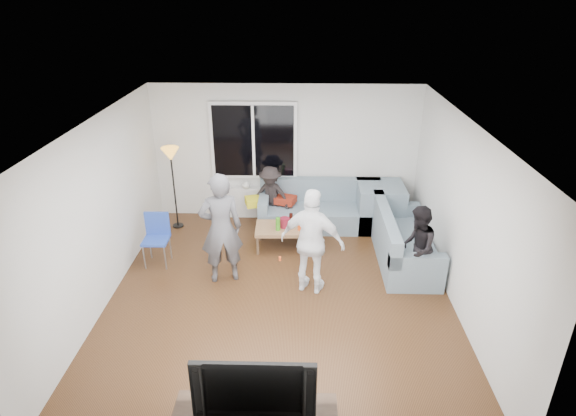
{
  "coord_description": "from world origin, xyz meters",
  "views": [
    {
      "loc": [
        0.28,
        -5.88,
        4.18
      ],
      "look_at": [
        0.1,
        0.6,
        1.15
      ],
      "focal_mm": 29.7,
      "sensor_mm": 36.0,
      "label": 1
    }
  ],
  "objects_px": {
    "player_left": "(221,229)",
    "player_right": "(312,242)",
    "sofa_right_section": "(405,237)",
    "coffee_table": "(287,237)",
    "spectator_back": "(271,196)",
    "sofa_back_section": "(320,206)",
    "floor_lamp": "(174,189)",
    "spectator_right": "(417,248)",
    "television": "(255,382)",
    "side_chair": "(156,241)"
  },
  "relations": [
    {
      "from": "sofa_back_section",
      "to": "spectator_back",
      "type": "relative_size",
      "value": 1.95
    },
    {
      "from": "floor_lamp",
      "to": "coffee_table",
      "type": "bearing_deg",
      "value": -19.52
    },
    {
      "from": "spectator_right",
      "to": "floor_lamp",
      "type": "bearing_deg",
      "value": -101.24
    },
    {
      "from": "player_right",
      "to": "spectator_back",
      "type": "distance_m",
      "value": 2.28
    },
    {
      "from": "coffee_table",
      "to": "spectator_right",
      "type": "relative_size",
      "value": 0.84
    },
    {
      "from": "coffee_table",
      "to": "side_chair",
      "type": "xyz_separation_m",
      "value": [
        -2.12,
        -0.6,
        0.23
      ]
    },
    {
      "from": "sofa_back_section",
      "to": "player_right",
      "type": "bearing_deg",
      "value": -95.38
    },
    {
      "from": "sofa_right_section",
      "to": "coffee_table",
      "type": "height_order",
      "value": "sofa_right_section"
    },
    {
      "from": "sofa_back_section",
      "to": "player_right",
      "type": "height_order",
      "value": "player_right"
    },
    {
      "from": "sofa_back_section",
      "to": "coffee_table",
      "type": "bearing_deg",
      "value": -125.2
    },
    {
      "from": "coffee_table",
      "to": "floor_lamp",
      "type": "height_order",
      "value": "floor_lamp"
    },
    {
      "from": "sofa_back_section",
      "to": "floor_lamp",
      "type": "xyz_separation_m",
      "value": [
        -2.71,
        -0.09,
        0.36
      ]
    },
    {
      "from": "side_chair",
      "to": "floor_lamp",
      "type": "relative_size",
      "value": 0.55
    },
    {
      "from": "player_left",
      "to": "player_right",
      "type": "height_order",
      "value": "player_left"
    },
    {
      "from": "spectator_back",
      "to": "sofa_back_section",
      "type": "bearing_deg",
      "value": 15.58
    },
    {
      "from": "sofa_back_section",
      "to": "player_left",
      "type": "bearing_deg",
      "value": -130.01
    },
    {
      "from": "spectator_right",
      "to": "television",
      "type": "xyz_separation_m",
      "value": [
        -2.15,
        -2.81,
        0.12
      ]
    },
    {
      "from": "sofa_back_section",
      "to": "spectator_back",
      "type": "height_order",
      "value": "spectator_back"
    },
    {
      "from": "sofa_back_section",
      "to": "side_chair",
      "type": "xyz_separation_m",
      "value": [
        -2.71,
        -1.44,
        0.01
      ]
    },
    {
      "from": "television",
      "to": "coffee_table",
      "type": "bearing_deg",
      "value": 87.11
    },
    {
      "from": "floor_lamp",
      "to": "player_left",
      "type": "distance_m",
      "value": 2.11
    },
    {
      "from": "side_chair",
      "to": "player_left",
      "type": "height_order",
      "value": "player_left"
    },
    {
      "from": "side_chair",
      "to": "floor_lamp",
      "type": "distance_m",
      "value": 1.4
    },
    {
      "from": "player_right",
      "to": "spectator_right",
      "type": "distance_m",
      "value": 1.57
    },
    {
      "from": "floor_lamp",
      "to": "television",
      "type": "bearing_deg",
      "value": -67.68
    },
    {
      "from": "sofa_back_section",
      "to": "sofa_right_section",
      "type": "height_order",
      "value": "same"
    },
    {
      "from": "television",
      "to": "player_right",
      "type": "bearing_deg",
      "value": 77.37
    },
    {
      "from": "coffee_table",
      "to": "side_chair",
      "type": "distance_m",
      "value": 2.21
    },
    {
      "from": "side_chair",
      "to": "floor_lamp",
      "type": "xyz_separation_m",
      "value": [
        0.0,
        1.35,
        0.35
      ]
    },
    {
      "from": "side_chair",
      "to": "spectator_back",
      "type": "relative_size",
      "value": 0.73
    },
    {
      "from": "player_right",
      "to": "spectator_right",
      "type": "height_order",
      "value": "player_right"
    },
    {
      "from": "side_chair",
      "to": "sofa_back_section",
      "type": "bearing_deg",
      "value": 27.39
    },
    {
      "from": "sofa_right_section",
      "to": "side_chair",
      "type": "height_order",
      "value": "side_chair"
    },
    {
      "from": "coffee_table",
      "to": "player_left",
      "type": "relative_size",
      "value": 0.62
    },
    {
      "from": "coffee_table",
      "to": "sofa_back_section",
      "type": "bearing_deg",
      "value": 54.8
    },
    {
      "from": "sofa_right_section",
      "to": "coffee_table",
      "type": "relative_size",
      "value": 1.82
    },
    {
      "from": "side_chair",
      "to": "player_right",
      "type": "distance_m",
      "value": 2.63
    },
    {
      "from": "coffee_table",
      "to": "television",
      "type": "relative_size",
      "value": 0.94
    },
    {
      "from": "coffee_table",
      "to": "sofa_right_section",
      "type": "bearing_deg",
      "value": -10.26
    },
    {
      "from": "side_chair",
      "to": "player_left",
      "type": "bearing_deg",
      "value": -20.54
    },
    {
      "from": "side_chair",
      "to": "television",
      "type": "bearing_deg",
      "value": -60.66
    },
    {
      "from": "sofa_right_section",
      "to": "floor_lamp",
      "type": "relative_size",
      "value": 1.28
    },
    {
      "from": "player_left",
      "to": "player_right",
      "type": "bearing_deg",
      "value": 154.54
    },
    {
      "from": "side_chair",
      "to": "player_left",
      "type": "relative_size",
      "value": 0.49
    },
    {
      "from": "side_chair",
      "to": "spectator_back",
      "type": "distance_m",
      "value": 2.31
    },
    {
      "from": "spectator_back",
      "to": "player_right",
      "type": "bearing_deg",
      "value": -53.55
    },
    {
      "from": "sofa_right_section",
      "to": "coffee_table",
      "type": "xyz_separation_m",
      "value": [
        -1.95,
        0.35,
        -0.22
      ]
    },
    {
      "from": "sofa_back_section",
      "to": "side_chair",
      "type": "height_order",
      "value": "side_chair"
    },
    {
      "from": "sofa_back_section",
      "to": "television",
      "type": "distance_m",
      "value": 4.85
    },
    {
      "from": "sofa_right_section",
      "to": "player_left",
      "type": "bearing_deg",
      "value": 102.8
    }
  ]
}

